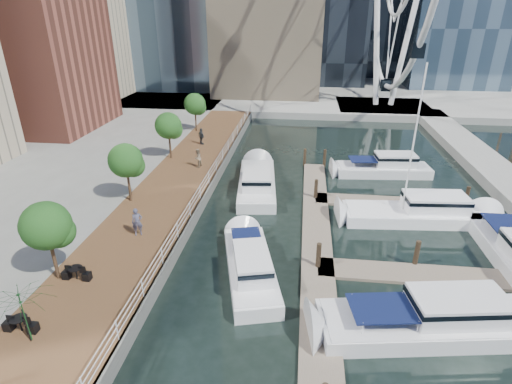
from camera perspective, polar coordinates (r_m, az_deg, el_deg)
The scene contains 13 objects.
ground at distance 19.40m, azimuth -0.45°, elevation -23.97°, with size 520.00×520.00×0.00m, color black.
boardwalk at distance 32.88m, azimuth -12.78°, elevation -1.40°, with size 6.00×60.00×1.00m, color brown.
seawall at distance 32.03m, azimuth -7.70°, elevation -1.71°, with size 0.25×60.00×1.00m, color #595954.
land_far at distance 115.62m, azimuth 6.31°, elevation 17.38°, with size 200.00×114.00×1.00m, color gray.
pier at distance 67.39m, azimuth 17.63°, elevation 11.36°, with size 14.00×12.00×1.00m, color gray.
railing at distance 31.62m, azimuth -7.98°, elevation -0.03°, with size 0.10×60.00×1.05m, color white, non-canonical shape.
floating_docks at distance 27.44m, azimuth 19.26°, elevation -7.80°, with size 16.00×34.00×2.60m.
street_trees at distance 31.49m, azimuth -18.13°, elevation 4.28°, with size 2.60×42.60×4.60m.
yacht_foreground at distance 22.64m, azimuth 23.17°, elevation -17.82°, with size 3.16×11.78×2.15m, color silver, non-canonical shape.
pedestrian_near at distance 27.24m, azimuth -16.61°, elevation -4.13°, with size 0.69×0.45×1.89m, color #4A4A62.
pedestrian_mid at distance 38.00m, azimuth -8.34°, elevation 4.81°, with size 0.87×0.68×1.79m, color gray.
pedestrian_far at distance 44.76m, azimuth -7.81°, elevation 7.89°, with size 1.06×0.44×1.81m, color #33393F.
moored_yachts at distance 30.79m, azimuth 19.42°, elevation -5.19°, with size 21.41×37.80×11.50m.
Camera 1 is at (1.68, -12.76, 14.52)m, focal length 28.00 mm.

